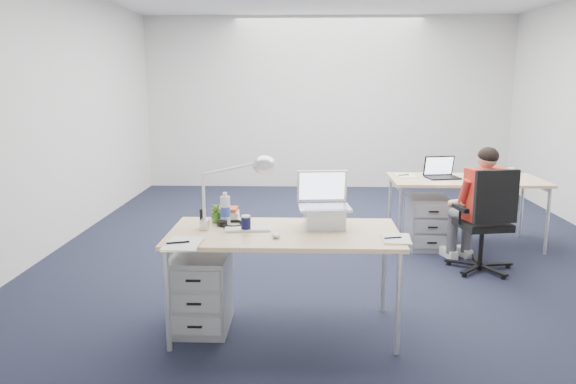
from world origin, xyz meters
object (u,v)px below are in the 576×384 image
(drawer_pedestal_near, at_px, (201,291))
(cordless_phone, at_px, (203,218))
(drawer_pedestal_far, at_px, (427,222))
(silver_laptop, at_px, (324,201))
(desk_far, at_px, (466,183))
(seated_person, at_px, (476,206))
(computer_mouse, at_px, (276,235))
(dark_laptop, at_px, (443,167))
(can_koozie, at_px, (246,223))
(far_cup, at_px, (511,172))
(wireless_keyboard, at_px, (248,229))
(desk_lamp, at_px, (227,191))
(book_stack, at_px, (226,213))
(office_chair, at_px, (483,242))
(headphones, at_px, (234,223))
(water_bottle, at_px, (225,208))
(sunglasses, at_px, (323,222))
(bear_figurine, at_px, (216,214))
(desk_near, at_px, (284,238))

(drawer_pedestal_near, relative_size, cordless_phone, 4.14)
(drawer_pedestal_far, relative_size, silver_laptop, 1.42)
(desk_far, height_order, seated_person, seated_person)
(computer_mouse, distance_m, cordless_phone, 0.60)
(computer_mouse, xyz_separation_m, dark_laptop, (1.67, 2.38, 0.11))
(drawer_pedestal_far, bearing_deg, can_koozie, -129.41)
(computer_mouse, distance_m, far_cup, 3.51)
(cordless_phone, distance_m, far_cup, 3.75)
(wireless_keyboard, relative_size, desk_lamp, 0.58)
(book_stack, height_order, dark_laptop, dark_laptop)
(desk_far, distance_m, can_koozie, 3.08)
(far_cup, bearing_deg, seated_person, -125.27)
(office_chair, xyz_separation_m, wireless_keyboard, (-2.07, -1.31, 0.46))
(computer_mouse, xyz_separation_m, headphones, (-0.33, 0.30, 0.00))
(book_stack, xyz_separation_m, desk_lamp, (0.06, -0.30, 0.23))
(desk_far, distance_m, book_stack, 2.99)
(computer_mouse, xyz_separation_m, far_cup, (2.44, 2.53, 0.03))
(headphones, relative_size, water_bottle, 1.04)
(desk_far, height_order, desk_lamp, desk_lamp)
(sunglasses, bearing_deg, computer_mouse, -115.98)
(silver_laptop, distance_m, dark_laptop, 2.48)
(sunglasses, relative_size, far_cup, 1.10)
(can_koozie, relative_size, far_cup, 1.17)
(office_chair, bearing_deg, can_koozie, -157.67)
(drawer_pedestal_near, height_order, far_cup, far_cup)
(bear_figurine, bearing_deg, wireless_keyboard, -26.89)
(cordless_phone, bearing_deg, dark_laptop, 53.27)
(bear_figurine, bearing_deg, computer_mouse, -28.17)
(bear_figurine, xyz_separation_m, far_cup, (2.91, 2.14, -0.02))
(office_chair, height_order, book_stack, office_chair)
(wireless_keyboard, distance_m, computer_mouse, 0.28)
(desk_near, relative_size, far_cup, 16.72)
(desk_far, bearing_deg, bear_figurine, -140.14)
(office_chair, relative_size, dark_laptop, 2.94)
(cordless_phone, bearing_deg, far_cup, 46.73)
(silver_laptop, bearing_deg, seated_person, 37.06)
(office_chair, relative_size, desk_lamp, 1.81)
(desk_far, xyz_separation_m, dark_laptop, (-0.25, 0.00, 0.17))
(desk_near, height_order, seated_person, seated_person)
(desk_far, height_order, water_bottle, water_bottle)
(computer_mouse, relative_size, water_bottle, 0.39)
(computer_mouse, height_order, can_koozie, can_koozie)
(dark_laptop, bearing_deg, drawer_pedestal_near, -145.77)
(headphones, bearing_deg, desk_far, 34.77)
(desk_near, distance_m, silver_laptop, 0.39)
(seated_person, relative_size, dark_laptop, 3.44)
(desk_far, bearing_deg, headphones, -137.30)
(seated_person, relative_size, drawer_pedestal_far, 2.11)
(computer_mouse, bearing_deg, office_chair, 35.78)
(wireless_keyboard, bearing_deg, drawer_pedestal_near, 174.95)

